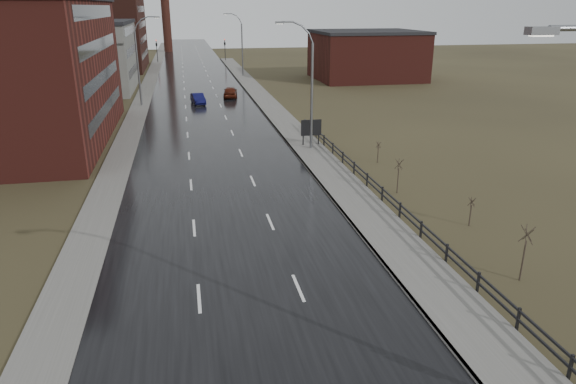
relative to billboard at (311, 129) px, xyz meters
name	(u,v)px	position (x,y,z in m)	size (l,w,h in m)	color
road	(203,106)	(-9.10, 22.73, -1.69)	(14.00, 300.00, 0.06)	black
sidewalk_right	(311,152)	(-0.50, -2.27, -1.63)	(3.20, 180.00, 0.18)	#595651
curb_right	(295,153)	(-2.02, -2.27, -1.63)	(0.16, 180.00, 0.18)	slate
sidewalk_left	(139,108)	(-17.30, 22.73, -1.66)	(2.40, 260.00, 0.12)	#595651
warehouse_mid	(79,56)	(-27.09, 40.73, 3.55)	(16.32, 20.40, 10.50)	slate
warehouse_far	(78,31)	(-32.09, 70.73, 6.04)	(26.52, 24.48, 15.50)	#331611
building_right	(366,55)	(21.20, 44.73, 2.54)	(18.36, 16.32, 8.50)	#471914
streetlight_right_mid	(309,86)	(-0.60, -1.27, 4.12)	(3.36, 0.28, 11.35)	slate
streetlight_left	(140,61)	(-16.80, 24.73, 4.12)	(3.36, 0.28, 11.35)	slate
streetlight_right_far	(241,45)	(-0.60, 52.73, 4.12)	(3.36, 0.28, 11.35)	slate
guardrail	(405,212)	(1.20, -18.96, -1.00)	(0.10, 53.05, 1.10)	black
shrub_c	(524,252)	(3.88, -26.58, -0.20)	(0.67, 0.71, 2.85)	#382D23
shrub_d	(471,211)	(4.91, -20.09, -0.76)	(0.44, 0.46, 1.81)	#382D23
shrub_e	(398,175)	(2.94, -13.75, -0.40)	(0.59, 0.62, 2.48)	#382D23
shrub_f	(378,152)	(4.26, -6.38, -0.74)	(0.44, 0.46, 1.83)	#382D23
billboard	(311,129)	(0.00, 0.00, 0.00)	(1.96, 0.17, 2.56)	black
traffic_light_left	(156,42)	(-17.10, 82.73, 2.88)	(0.58, 2.73, 5.30)	black
traffic_light_right	(225,41)	(-1.10, 82.73, 2.88)	(0.58, 2.73, 5.30)	black
car_near	(198,99)	(-9.67, 24.67, -1.01)	(1.49, 4.26, 1.40)	#0C0C3D
car_far	(230,92)	(-4.90, 28.98, -0.91)	(1.90, 4.73, 1.61)	#4B180C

